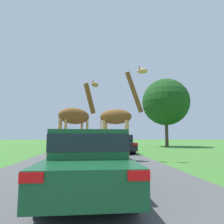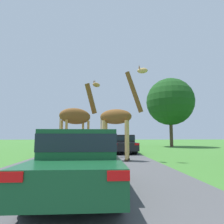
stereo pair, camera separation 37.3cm
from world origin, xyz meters
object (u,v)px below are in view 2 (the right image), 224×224
object	(u,v)px
car_queue_left	(74,142)
giraffe_companion	(77,116)
car_lead_maroon	(80,159)
giraffe_near_road	(118,117)
car_far_ahead	(122,143)
car_queue_right	(99,141)
tree_left_edge	(170,102)

from	to	relation	value
car_queue_left	giraffe_companion	bearing A→B (deg)	-81.21
car_lead_maroon	giraffe_near_road	bearing A→B (deg)	76.05
giraffe_near_road	car_far_ahead	xyz separation A→B (m)	(0.76, 5.00, -1.54)
giraffe_companion	car_queue_right	distance (m)	14.22
car_far_ahead	car_lead_maroon	bearing A→B (deg)	-101.51
giraffe_near_road	car_lead_maroon	world-z (taller)	giraffe_near_road
giraffe_companion	car_queue_right	world-z (taller)	giraffe_companion
car_lead_maroon	giraffe_companion	bearing A→B (deg)	97.07
giraffe_near_road	car_lead_maroon	xyz separation A→B (m)	(-1.44, -5.79, -1.53)
giraffe_companion	car_lead_maroon	world-z (taller)	giraffe_companion
car_queue_right	giraffe_companion	bearing A→B (deg)	-95.30
car_lead_maroon	car_queue_right	size ratio (longest dim) A/B	0.93
giraffe_near_road	giraffe_companion	bearing A→B (deg)	-110.75
giraffe_near_road	tree_left_edge	world-z (taller)	tree_left_edge
giraffe_near_road	car_queue_left	bearing A→B (deg)	-143.45
car_lead_maroon	car_queue_left	distance (m)	14.49
giraffe_companion	car_queue_right	bearing A→B (deg)	139.37
car_queue_left	tree_left_edge	size ratio (longest dim) A/B	0.55
car_far_ahead	tree_left_edge	size ratio (longest dim) A/B	0.52
car_lead_maroon	tree_left_edge	size ratio (longest dim) A/B	0.48
car_lead_maroon	tree_left_edge	world-z (taller)	tree_left_edge
giraffe_companion	car_lead_maroon	size ratio (longest dim) A/B	1.22
car_queue_left	car_far_ahead	distance (m)	5.50
giraffe_near_road	car_lead_maroon	distance (m)	6.16
tree_left_edge	giraffe_near_road	bearing A→B (deg)	-119.89
car_lead_maroon	car_queue_left	bearing A→B (deg)	97.90
giraffe_near_road	car_far_ahead	distance (m)	5.28
giraffe_near_road	tree_left_edge	size ratio (longest dim) A/B	0.60
car_queue_left	car_far_ahead	size ratio (longest dim) A/B	1.05
giraffe_near_road	tree_left_edge	distance (m)	15.94
giraffe_companion	car_far_ahead	bearing A→B (deg)	101.32
car_far_ahead	tree_left_edge	bearing A→B (deg)	50.56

